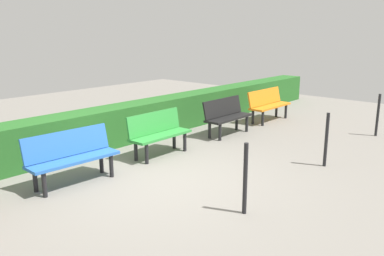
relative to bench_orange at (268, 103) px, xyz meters
The scene contains 9 objects.
ground_plane 5.19m from the bench_orange, 10.21° to the left, with size 19.88×19.88×0.00m, color gray.
bench_orange is the anchor object (origin of this frame).
bench_black 1.95m from the bench_orange, ahead, with size 1.39×0.48×0.86m.
bench_green 4.16m from the bench_orange, ahead, with size 1.38×0.47×0.86m.
bench_blue 6.14m from the bench_orange, ahead, with size 1.52×0.54×0.86m.
hedge_row 4.33m from the bench_orange, 17.72° to the right, with size 15.88×0.68×0.82m, color #266023.
railing_post_near 2.79m from the bench_orange, 95.64° to the left, with size 0.06×0.06×1.00m, color black.
railing_post_mid 3.82m from the bench_orange, 46.77° to the left, with size 0.06×0.06×1.00m, color black.
railing_post_far 5.92m from the bench_orange, 28.01° to the left, with size 0.06×0.06×1.00m, color black.
Camera 1 is at (4.45, 4.69, 2.45)m, focal length 37.80 mm.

